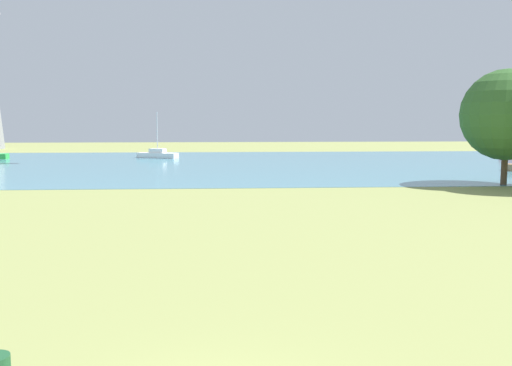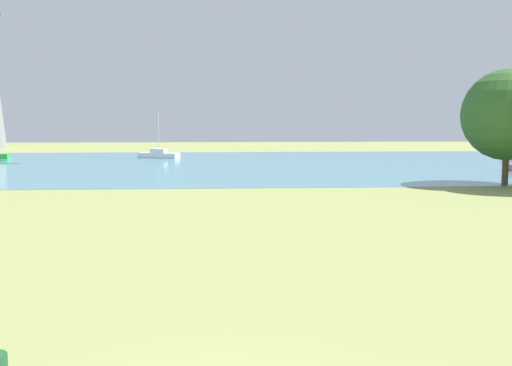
# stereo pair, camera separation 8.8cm
# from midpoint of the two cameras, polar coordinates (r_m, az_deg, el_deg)

# --- Properties ---
(ground_plane) EXTENTS (160.00, 160.00, 0.00)m
(ground_plane) POSITION_cam_midpoint_polar(r_m,az_deg,el_deg) (30.11, -4.05, -2.48)
(ground_plane) COLOR #8C9351
(water_surface) EXTENTS (140.00, 40.00, 0.02)m
(water_surface) POSITION_cam_midpoint_polar(r_m,az_deg,el_deg) (57.93, -3.82, 1.93)
(water_surface) COLOR teal
(water_surface) RESTS_ON ground
(sailboat_white) EXTENTS (5.02, 3.04, 5.38)m
(sailboat_white) POSITION_cam_midpoint_polar(r_m,az_deg,el_deg) (67.56, -9.99, 2.89)
(sailboat_white) COLOR white
(sailboat_white) RESTS_ON water_surface
(tree_west_far) EXTENTS (6.44, 6.44, 8.20)m
(tree_west_far) POSITION_cam_midpoint_polar(r_m,az_deg,el_deg) (43.57, 24.07, 6.34)
(tree_west_far) COLOR brown
(tree_west_far) RESTS_ON ground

